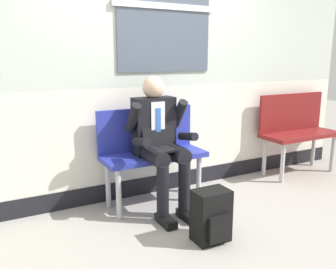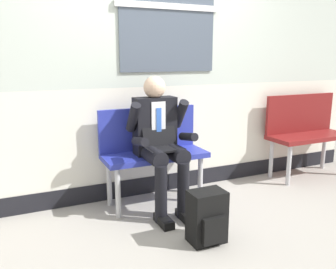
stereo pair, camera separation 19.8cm
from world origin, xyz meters
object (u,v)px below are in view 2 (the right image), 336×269
at_px(bench_with_person, 152,147).
at_px(backpack, 207,217).
at_px(person_seated, 160,140).
at_px(bench_empty, 305,129).

relative_size(bench_with_person, backpack, 2.40).
relative_size(person_seated, backpack, 3.00).
xyz_separation_m(bench_empty, person_seated, (-2.03, -0.21, 0.11)).
distance_m(bench_empty, backpack, 2.20).
bearing_deg(person_seated, backpack, -83.40).
bearing_deg(bench_with_person, person_seated, -90.00).
distance_m(bench_with_person, backpack, 1.01).
xyz_separation_m(person_seated, backpack, (0.09, -0.74, -0.48)).
bearing_deg(bench_with_person, backpack, -84.80).
bearing_deg(bench_empty, backpack, -154.04).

